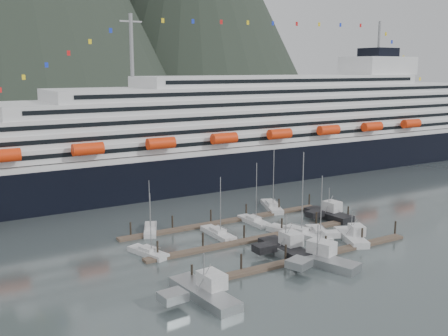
{
  "coord_description": "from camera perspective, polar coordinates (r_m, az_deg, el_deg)",
  "views": [
    {
      "loc": [
        -60.61,
        -76.49,
        32.55
      ],
      "look_at": [
        -1.8,
        22.0,
        10.59
      ],
      "focal_mm": 42.0,
      "sensor_mm": 36.0,
      "label": 1
    }
  ],
  "objects": [
    {
      "name": "ground",
      "position": [
        102.88,
        7.23,
        -7.7
      ],
      "size": [
        1600.0,
        1600.0,
        0.0
      ],
      "primitive_type": "plane",
      "color": "#475354",
      "rests_on": "ground"
    },
    {
      "name": "cruise_ship",
      "position": [
        160.97,
        3.73,
        3.49
      ],
      "size": [
        210.0,
        30.4,
        50.3
      ],
      "color": "black",
      "rests_on": "ground"
    },
    {
      "name": "dock_near",
      "position": [
        92.57,
        8.63,
        -9.68
      ],
      "size": [
        48.18,
        2.28,
        3.2
      ],
      "color": "#4A3B30",
      "rests_on": "ground"
    },
    {
      "name": "dock_mid",
      "position": [
        102.31,
        3.98,
        -7.56
      ],
      "size": [
        48.18,
        2.28,
        3.2
      ],
      "color": "#4A3B30",
      "rests_on": "ground"
    },
    {
      "name": "dock_far",
      "position": [
        112.72,
        0.19,
        -5.79
      ],
      "size": [
        48.18,
        2.28,
        3.2
      ],
      "color": "#4A3B30",
      "rests_on": "ground"
    },
    {
      "name": "sailboat_a",
      "position": [
        94.67,
        -8.25,
        -9.13
      ],
      "size": [
        4.99,
        9.03,
        11.84
      ],
      "rotation": [
        0.0,
        0.0,
        1.88
      ],
      "color": "#B4B4B4",
      "rests_on": "ground"
    },
    {
      "name": "sailboat_b",
      "position": [
        103.89,
        -0.66,
        -7.18
      ],
      "size": [
        2.64,
        10.04,
        12.48
      ],
      "rotation": [
        0.0,
        0.0,
        1.57
      ],
      "color": "#B4B4B4",
      "rests_on": "ground"
    },
    {
      "name": "sailboat_d",
      "position": [
        105.13,
        7.84,
        -7.04
      ],
      "size": [
        6.77,
        12.88,
        17.34
      ],
      "rotation": [
        0.0,
        0.0,
        1.89
      ],
      "color": "#B4B4B4",
      "rests_on": "ground"
    },
    {
      "name": "sailboat_e",
      "position": [
        107.46,
        -8.02,
        -6.69
      ],
      "size": [
        5.94,
        9.34,
        11.2
      ],
      "rotation": [
        0.0,
        0.0,
        1.15
      ],
      "color": "#B4B4B4",
      "rests_on": "ground"
    },
    {
      "name": "sailboat_f",
      "position": [
        112.17,
        3.25,
        -5.82
      ],
      "size": [
        2.75,
        8.91,
        13.67
      ],
      "rotation": [
        0.0,
        0.0,
        1.59
      ],
      "color": "#B4B4B4",
      "rests_on": "ground"
    },
    {
      "name": "sailboat_g",
      "position": [
        123.86,
        5.23,
        -4.24
      ],
      "size": [
        6.92,
        11.69,
        14.79
      ],
      "rotation": [
        0.0,
        0.0,
        1.19
      ],
      "color": "#B4B4B4",
      "rests_on": "ground"
    },
    {
      "name": "sailboat_h",
      "position": [
        105.32,
        10.27,
        -7.1
      ],
      "size": [
        6.68,
        10.15,
        12.91
      ],
      "rotation": [
        0.0,
        0.0,
        1.14
      ],
      "color": "#B4B4B4",
      "rests_on": "ground"
    },
    {
      "name": "trawler_a",
      "position": [
        77.12,
        -2.29,
        -13.37
      ],
      "size": [
        10.1,
        13.95,
        7.53
      ],
      "rotation": [
        0.0,
        0.0,
        1.66
      ],
      "color": "#999C9F",
      "rests_on": "ground"
    },
    {
      "name": "trawler_b",
      "position": [
        95.04,
        6.64,
        -8.65
      ],
      "size": [
        9.2,
        12.07,
        7.83
      ],
      "rotation": [
        0.0,
        0.0,
        1.55
      ],
      "color": "black",
      "rests_on": "ground"
    },
    {
      "name": "trawler_c",
      "position": [
        90.96,
        10.02,
        -9.67
      ],
      "size": [
        11.68,
        15.18,
        7.55
      ],
      "rotation": [
        0.0,
        0.0,
        1.9
      ],
      "color": "#999C9F",
      "rests_on": "ground"
    },
    {
      "name": "trawler_d",
      "position": [
        104.05,
        13.6,
        -7.23
      ],
      "size": [
        9.11,
        11.03,
        6.29
      ],
      "rotation": [
        0.0,
        0.0,
        1.17
      ],
      "color": "#B4B4B4",
      "rests_on": "ground"
    },
    {
      "name": "trawler_e",
      "position": [
        118.04,
        11.26,
        -4.91
      ],
      "size": [
        9.03,
        11.83,
        7.49
      ],
      "rotation": [
        0.0,
        0.0,
        1.68
      ],
      "color": "black",
      "rests_on": "ground"
    }
  ]
}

